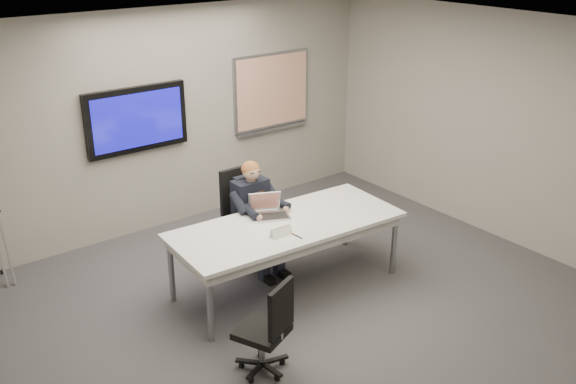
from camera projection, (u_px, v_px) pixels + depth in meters
floor at (323, 319)px, 6.48m from camera, size 6.00×6.00×0.02m
ceiling at (329, 38)px, 5.41m from camera, size 6.00×6.00×0.02m
wall_back at (172, 119)px, 8.14m from camera, size 6.00×0.02×2.80m
wall_right at (517, 133)px, 7.63m from camera, size 0.02×6.00×2.80m
conference_table at (287, 230)px, 6.82m from camera, size 2.55×1.18×0.77m
tv_display at (137, 119)px, 7.79m from camera, size 1.30×0.09×0.80m
whiteboard at (272, 92)px, 8.94m from camera, size 1.25×0.08×1.10m
office_chair_far at (247, 234)px, 7.48m from camera, size 0.53×0.53×1.12m
office_chair_near at (266, 344)px, 5.61m from camera, size 0.58×0.58×0.92m
seated_person at (259, 228)px, 7.24m from camera, size 0.39×0.68×1.28m
laptop at (269, 210)px, 6.94m from camera, size 0.42×0.46×0.25m
name_tent at (281, 231)px, 6.49m from camera, size 0.24×0.07×0.10m
pen at (297, 236)px, 6.49m from camera, size 0.02×0.16×0.01m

